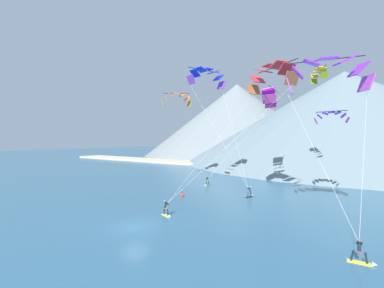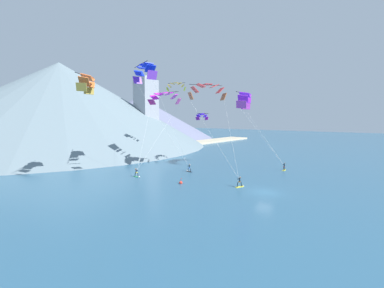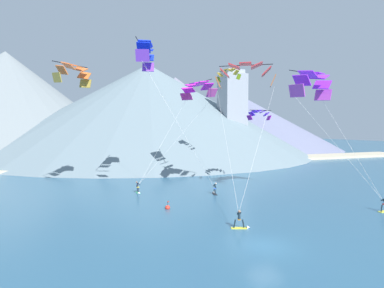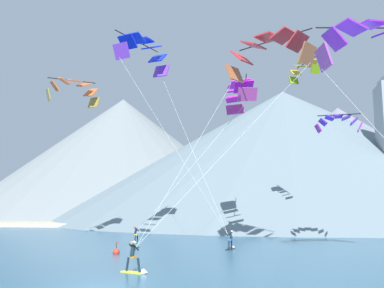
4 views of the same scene
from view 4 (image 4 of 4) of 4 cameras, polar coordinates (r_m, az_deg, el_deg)
ground_plane at (r=20.91m, az=-12.39°, el=-18.15°), size 400.00×400.00×0.00m
kitesurfer_near_lead at (r=43.88m, az=-7.55°, el=-12.31°), size 0.58×1.75×1.75m
kitesurfer_near_trail at (r=24.65m, az=-7.51°, el=-15.41°), size 1.77×0.98×1.82m
kitesurfer_mid_center at (r=37.70m, az=5.25°, el=-13.08°), size 0.73×1.78×1.69m
parafoil_kite_near_lead at (r=46.34m, az=6.25°, el=6.74°), size 12.18×7.80×15.45m
parafoil_kite_near_trail at (r=37.63m, az=10.09°, el=12.23°), size 11.43×14.75×16.61m
parafoil_kite_mid_center at (r=44.89m, az=-6.49°, el=12.25°), size 10.79×7.79×19.28m
parafoil_kite_far_left at (r=33.32m, az=22.67°, el=12.52°), size 7.78×10.21×15.21m
parafoil_kite_distant_high_outer at (r=42.67m, az=18.93°, el=2.90°), size 4.36×1.26×1.69m
parafoil_kite_distant_low_drift at (r=50.19m, az=14.67°, el=9.83°), size 3.26×4.76×2.08m
parafoil_kite_distant_mid_solo at (r=50.36m, az=-15.55°, el=7.12°), size 4.95×5.50×2.93m
race_marker_buoy at (r=34.43m, az=-10.07°, el=-13.98°), size 0.56×0.56×1.02m
shoreline_strip at (r=74.12m, az=4.80°, el=-10.80°), size 180.00×10.00×0.70m
shore_building_promenade_mid at (r=76.32m, az=16.90°, el=-8.58°), size 7.15×5.33×5.55m
mountain_peak_west_ridge at (r=132.51m, az=-9.32°, el=-1.81°), size 93.64×93.64×36.67m
mountain_peak_central_summit at (r=110.54m, az=12.25°, el=-1.44°), size 114.29×114.29×32.92m
mountain_peak_far_spur at (r=128.96m, az=19.17°, el=-2.34°), size 84.72×84.72×31.94m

